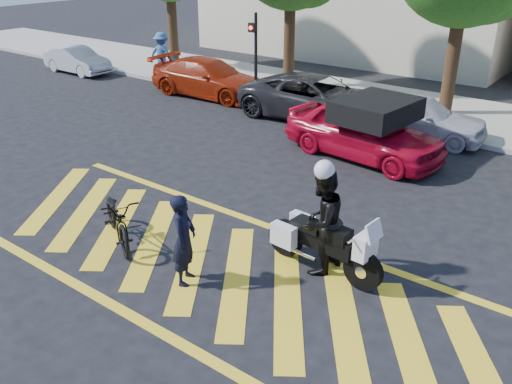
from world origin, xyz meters
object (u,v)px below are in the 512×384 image
Objects in this scene: officer_moto at (321,222)px; parked_left at (209,78)px; officer_bike at (184,240)px; bicycle at (117,218)px; parked_mid_right at (417,116)px; police_motorcycle at (321,242)px; parked_mid_left at (317,98)px; parked_far_left at (77,60)px; red_convertible at (364,131)px.

parked_left is (-9.86, 8.07, -0.29)m from officer_moto.
officer_bike is at bearing -143.76° from parked_left.
parked_left is (-6.12, 9.61, 0.17)m from bicycle.
officer_bike reaches higher than bicycle.
officer_bike is 2.44m from officer_moto.
officer_bike is 0.83× the size of bicycle.
bicycle is 11.40m from parked_left.
parked_mid_right reaches higher than bicycle.
police_motorcycle is at bearing -39.17° from bicycle.
parked_mid_right is (0.22, 9.83, -0.15)m from officer_bike.
parked_mid_left is 1.29× the size of parked_mid_right.
bicycle is at bearing -123.43° from parked_far_left.
parked_left is at bearing 79.38° from red_convertible.
officer_bike is at bearing -171.11° from red_convertible.
police_motorcycle is 0.60× the size of parked_mid_right.
officer_bike is at bearing 171.46° from parked_mid_right.
officer_bike is 0.37× the size of red_convertible.
parked_left is 8.39m from parked_mid_right.
parked_mid_left is (-4.94, 7.94, 0.15)m from police_motorcycle.
officer_moto is at bearing -113.20° from parked_far_left.
officer_moto is 0.57× the size of parked_far_left.
parked_far_left is at bearing 90.98° from parked_left.
bicycle is 0.38× the size of parked_mid_left.
police_motorcycle is at bearing -176.81° from parked_mid_right.
bicycle is 0.45× the size of red_convertible.
police_motorcycle is at bearing -150.48° from parked_mid_left.
parked_far_left is 15.91m from parked_mid_right.
bicycle is 16.34m from parked_far_left.
officer_moto is 9.35m from parked_mid_left.
red_convertible reaches higher than police_motorcycle.
officer_moto is 8.22m from parked_mid_right.
parked_left reaches higher than police_motorcycle.
parked_left reaches higher than bicycle.
officer_moto reaches higher than red_convertible.
parked_left reaches higher than parked_mid_right.
officer_moto is 18.91m from parked_far_left.
bicycle is at bearing -175.31° from parked_mid_left.
officer_bike is 0.35× the size of parked_left.
bicycle is 0.83× the size of police_motorcycle.
bicycle is 0.42× the size of parked_left.
officer_moto is (1.69, 1.75, 0.15)m from officer_bike.
officer_moto reaches higher than parked_mid_right.
police_motorcycle is 0.46× the size of parked_mid_left.
officer_bike is 0.48× the size of parked_far_left.
bicycle is 4.08m from officer_moto.
police_motorcycle is 0.54× the size of red_convertible.
officer_bike reaches higher than red_convertible.
parked_mid_left is at bearing -143.71° from officer_moto.
parked_left is (7.50, 0.59, 0.12)m from parked_far_left.
parked_left is at bearing 60.96° from bicycle.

